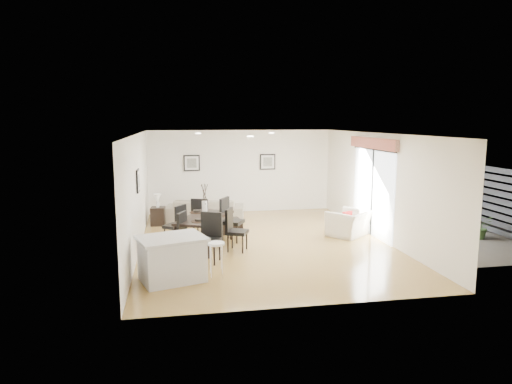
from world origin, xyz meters
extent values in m
plane|color=#B28C49|center=(0.00, 0.00, 0.00)|extent=(8.00, 8.00, 0.00)
cube|color=white|center=(0.00, 4.00, 1.35)|extent=(6.00, 0.04, 2.70)
cube|color=white|center=(0.00, -4.00, 1.35)|extent=(6.00, 0.04, 2.70)
cube|color=white|center=(-3.00, 0.00, 1.35)|extent=(0.04, 8.00, 2.70)
cube|color=white|center=(3.00, 0.00, 1.35)|extent=(0.04, 8.00, 2.70)
cube|color=white|center=(0.00, 0.00, 2.70)|extent=(6.00, 8.00, 0.02)
imported|color=gray|center=(-1.28, 2.75, 0.34)|extent=(2.43, 1.29, 0.67)
imported|color=beige|center=(2.34, 0.27, 0.33)|extent=(1.36, 1.35, 0.67)
imported|color=#3A5B27|center=(5.55, -0.61, 0.31)|extent=(0.71, 0.67, 0.63)
imported|color=#3A5B27|center=(5.48, 1.67, 0.34)|extent=(0.45, 0.45, 0.68)
cube|color=black|center=(-1.46, -0.16, 0.72)|extent=(1.57, 2.01, 0.06)
cylinder|color=black|center=(-2.17, -0.76, 0.34)|extent=(0.07, 0.07, 0.69)
cylinder|color=black|center=(-1.47, 0.76, 0.34)|extent=(0.07, 0.07, 0.69)
cylinder|color=black|center=(-1.46, -1.08, 0.34)|extent=(0.07, 0.07, 0.69)
cylinder|color=black|center=(-0.76, 0.44, 0.34)|extent=(0.07, 0.07, 0.69)
cube|color=black|center=(-2.18, -0.61, 0.44)|extent=(0.59, 0.59, 0.08)
cube|color=black|center=(-2.01, -0.69, 0.72)|extent=(0.24, 0.42, 0.53)
cylinder|color=black|center=(-2.26, -0.38, 0.20)|extent=(0.03, 0.03, 0.40)
cylinder|color=black|center=(-1.95, -0.53, 0.20)|extent=(0.03, 0.03, 0.40)
cylinder|color=black|center=(-2.41, -0.69, 0.20)|extent=(0.03, 0.03, 0.40)
cylinder|color=black|center=(-2.10, -0.84, 0.20)|extent=(0.03, 0.03, 0.40)
cube|color=black|center=(-2.18, 0.29, 0.44)|extent=(0.61, 0.61, 0.08)
cube|color=black|center=(-2.03, 0.18, 0.72)|extent=(0.30, 0.39, 0.52)
cylinder|color=black|center=(-2.23, 0.53, 0.20)|extent=(0.03, 0.03, 0.40)
cylinder|color=black|center=(-1.94, 0.33, 0.20)|extent=(0.03, 0.03, 0.40)
cylinder|color=black|center=(-2.42, 0.25, 0.20)|extent=(0.03, 0.03, 0.40)
cylinder|color=black|center=(-2.14, 0.05, 0.20)|extent=(0.03, 0.03, 0.40)
cube|color=black|center=(-0.75, -0.61, 0.45)|extent=(0.59, 0.59, 0.08)
cube|color=black|center=(-0.92, -0.53, 0.73)|extent=(0.23, 0.43, 0.54)
cylinder|color=black|center=(-0.66, -0.84, 0.20)|extent=(0.04, 0.04, 0.41)
cylinder|color=black|center=(-0.98, -0.70, 0.20)|extent=(0.04, 0.04, 0.41)
cylinder|color=black|center=(-0.51, -0.52, 0.20)|extent=(0.04, 0.04, 0.41)
cylinder|color=black|center=(-0.84, -0.38, 0.20)|extent=(0.04, 0.04, 0.41)
cube|color=black|center=(-0.75, 0.29, 0.49)|extent=(0.67, 0.67, 0.09)
cube|color=black|center=(-0.93, 0.39, 0.80)|extent=(0.30, 0.46, 0.59)
cylinder|color=black|center=(-0.67, 0.03, 0.22)|extent=(0.04, 0.04, 0.45)
cylinder|color=black|center=(-1.01, 0.22, 0.22)|extent=(0.04, 0.04, 0.45)
cylinder|color=black|center=(-0.48, 0.36, 0.22)|extent=(0.04, 0.04, 0.45)
cylinder|color=black|center=(-0.82, 0.55, 0.22)|extent=(0.04, 0.04, 0.45)
cube|color=black|center=(-1.46, -1.36, 0.47)|extent=(0.62, 0.62, 0.08)
cube|color=black|center=(-1.38, -1.17, 0.77)|extent=(0.46, 0.25, 0.57)
cylinder|color=black|center=(-1.71, -1.45, 0.22)|extent=(0.04, 0.04, 0.43)
cylinder|color=black|center=(-1.56, -1.11, 0.22)|extent=(0.04, 0.04, 0.43)
cylinder|color=black|center=(-1.37, -1.60, 0.22)|extent=(0.04, 0.04, 0.43)
cylinder|color=black|center=(-1.22, -1.26, 0.22)|extent=(0.04, 0.04, 0.43)
cube|color=black|center=(-1.46, 1.04, 0.45)|extent=(0.58, 0.58, 0.08)
cube|color=black|center=(-1.53, 0.85, 0.74)|extent=(0.44, 0.21, 0.54)
cylinder|color=black|center=(-1.24, 1.14, 0.21)|extent=(0.04, 0.04, 0.41)
cylinder|color=black|center=(-1.36, 0.81, 0.21)|extent=(0.04, 0.04, 0.41)
cylinder|color=black|center=(-1.57, 1.26, 0.21)|extent=(0.04, 0.04, 0.41)
cylinder|color=black|center=(-1.69, 0.93, 0.21)|extent=(0.04, 0.04, 0.41)
cylinder|color=white|center=(-1.46, -0.16, 0.94)|extent=(0.13, 0.13, 0.38)
cylinder|color=black|center=(-1.14, -0.16, 0.75)|extent=(0.37, 0.37, 0.01)
cylinder|color=black|center=(-1.14, -0.16, 0.79)|extent=(0.19, 0.19, 0.05)
cylinder|color=black|center=(-1.63, 0.35, 0.75)|extent=(0.37, 0.37, 0.01)
cylinder|color=black|center=(-1.63, 0.35, 0.79)|extent=(0.19, 0.19, 0.05)
cylinder|color=black|center=(-1.63, -0.67, 0.75)|extent=(0.37, 0.37, 0.01)
cylinder|color=black|center=(-1.63, -0.67, 0.79)|extent=(0.19, 0.19, 0.05)
cube|color=black|center=(-0.89, 1.15, 0.19)|extent=(0.99, 0.67, 0.37)
cube|color=black|center=(-2.66, 2.41, 0.27)|extent=(0.44, 0.44, 0.53)
cylinder|color=white|center=(-2.66, 2.41, 0.61)|extent=(0.09, 0.09, 0.17)
cone|color=white|center=(-2.66, 2.41, 0.81)|extent=(0.20, 0.20, 0.22)
cube|color=#A71715|center=(2.25, 0.18, 0.53)|extent=(0.30, 0.21, 0.29)
cube|color=silver|center=(-2.23, -2.36, 0.40)|extent=(1.32, 1.14, 0.79)
cube|color=silver|center=(-2.23, -2.36, 0.82)|extent=(1.44, 1.26, 0.06)
cylinder|color=white|center=(-1.39, -2.36, 0.68)|extent=(0.32, 0.32, 0.05)
cylinder|color=silver|center=(-1.28, -2.25, 0.34)|extent=(0.02, 0.02, 0.68)
cylinder|color=silver|center=(-1.50, -2.25, 0.34)|extent=(0.02, 0.02, 0.68)
cylinder|color=silver|center=(-1.50, -2.47, 0.34)|extent=(0.02, 0.02, 0.68)
cylinder|color=silver|center=(-1.28, -2.47, 0.34)|extent=(0.02, 0.02, 0.68)
cube|color=black|center=(-1.60, 3.97, 1.65)|extent=(0.52, 0.03, 0.52)
cube|color=white|center=(-1.60, 3.97, 1.65)|extent=(0.44, 0.04, 0.44)
cube|color=#585953|center=(-1.60, 3.97, 1.65)|extent=(0.30, 0.04, 0.30)
cube|color=black|center=(0.90, 3.97, 1.65)|extent=(0.52, 0.03, 0.52)
cube|color=white|center=(0.90, 3.97, 1.65)|extent=(0.44, 0.04, 0.44)
cube|color=#585953|center=(0.90, 3.97, 1.65)|extent=(0.30, 0.04, 0.30)
cube|color=black|center=(-2.97, -0.20, 1.65)|extent=(0.03, 0.52, 0.52)
cube|color=white|center=(-2.97, -0.20, 1.65)|extent=(0.04, 0.44, 0.44)
cube|color=#585953|center=(-2.97, -0.20, 1.65)|extent=(0.04, 0.30, 0.30)
cube|color=white|center=(2.98, 0.30, 1.12)|extent=(0.02, 2.40, 2.25)
cube|color=black|center=(2.96, 0.30, 1.12)|extent=(0.03, 0.05, 2.25)
cube|color=black|center=(2.96, 0.30, 2.27)|extent=(0.03, 2.50, 0.05)
cube|color=maroon|center=(2.92, 0.30, 2.43)|extent=(0.10, 2.70, 0.28)
plane|color=gray|center=(5.00, 0.30, 0.00)|extent=(6.00, 6.00, 0.00)
cube|color=#2C2D2F|center=(6.20, 0.30, 0.90)|extent=(0.08, 5.50, 1.80)
cube|color=brown|center=(6.05, 2.70, 1.00)|extent=(0.35, 0.35, 2.00)
camera|label=1|loc=(-2.12, -10.83, 3.01)|focal=32.00mm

